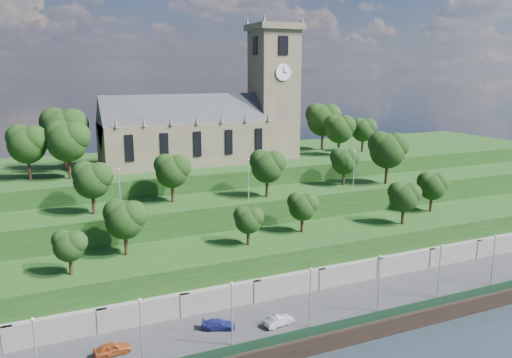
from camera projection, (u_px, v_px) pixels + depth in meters
name	position (u px, v px, depth m)	size (l,w,h in m)	color
ground	(334.00, 349.00, 59.14)	(320.00, 320.00, 0.00)	#1B242B
promenade	(309.00, 319.00, 64.29)	(160.00, 12.00, 2.00)	#2D2D30
quay_wall	(335.00, 341.00, 58.86)	(160.00, 0.50, 2.20)	black
fence	(332.00, 326.00, 59.12)	(160.00, 0.10, 1.20)	#16311F
retaining_wall	(288.00, 290.00, 69.31)	(160.00, 2.10, 5.00)	slate
embankment_lower	(270.00, 264.00, 74.38)	(160.00, 12.00, 8.00)	#183A13
embankment_upper	(242.00, 231.00, 83.80)	(160.00, 10.00, 12.00)	#183A13
hilltop	(203.00, 194.00, 102.26)	(160.00, 32.00, 15.00)	#183A13
church	(212.00, 123.00, 95.79)	(38.60, 12.35, 27.60)	brown
trees_lower	(289.00, 206.00, 74.18)	(64.79, 8.91, 7.68)	black
trees_upper	(280.00, 161.00, 82.99)	(57.79, 8.78, 9.60)	black
trees_hilltop	(191.00, 129.00, 93.53)	(72.36, 16.66, 11.11)	black
lamp_posts_promenade	(310.00, 293.00, 59.22)	(60.36, 0.36, 7.65)	#B2B2B7
lamp_posts_upper	(248.00, 176.00, 79.00)	(40.36, 0.36, 6.77)	#B2B2B7
car_left	(112.00, 349.00, 54.26)	(1.60, 3.98, 1.36)	#A2461B
car_middle	(279.00, 320.00, 60.50)	(1.35, 3.86, 1.27)	#9D9DA1
car_right	(219.00, 324.00, 59.67)	(1.63, 4.02, 1.17)	navy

